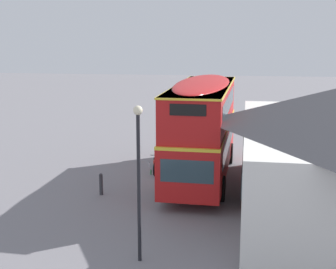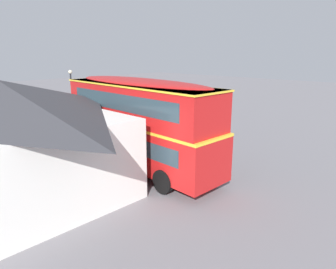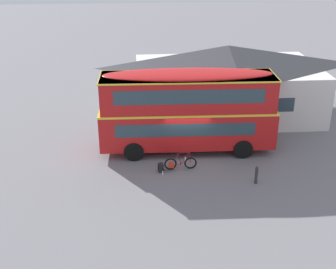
# 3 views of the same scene
# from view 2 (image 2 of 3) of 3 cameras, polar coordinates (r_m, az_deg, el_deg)

# --- Properties ---
(ground_plane) EXTENTS (120.00, 120.00, 0.00)m
(ground_plane) POSITION_cam_2_polar(r_m,az_deg,el_deg) (16.91, -3.08, -5.79)
(ground_plane) COLOR slate
(double_decker_bus) EXTENTS (10.04, 2.94, 4.79)m
(double_decker_bus) POSITION_cam_2_polar(r_m,az_deg,el_deg) (15.80, -5.50, 2.68)
(double_decker_bus) COLOR black
(double_decker_bus) RESTS_ON ground
(touring_bicycle) EXTENTS (1.77, 0.47, 1.05)m
(touring_bicycle) POSITION_cam_2_polar(r_m,az_deg,el_deg) (17.52, 2.00, -3.73)
(touring_bicycle) COLOR black
(touring_bicycle) RESTS_ON ground
(backpack_on_ground) EXTENTS (0.34, 0.32, 0.54)m
(backpack_on_ground) POSITION_cam_2_polar(r_m,az_deg,el_deg) (17.06, 4.95, -4.64)
(backpack_on_ground) COLOR black
(backpack_on_ground) RESTS_ON ground
(water_bottle_clear_plastic) EXTENTS (0.07, 0.07, 0.25)m
(water_bottle_clear_plastic) POSITION_cam_2_polar(r_m,az_deg,el_deg) (17.42, 5.51, -4.79)
(water_bottle_clear_plastic) COLOR silver
(water_bottle_clear_plastic) RESTS_ON ground
(water_bottle_green_metal) EXTENTS (0.07, 0.07, 0.25)m
(water_bottle_green_metal) POSITION_cam_2_polar(r_m,az_deg,el_deg) (17.98, 1.58, -4.09)
(water_bottle_green_metal) COLOR green
(water_bottle_green_metal) RESTS_ON ground
(pub_building) EXTENTS (12.82, 7.62, 4.86)m
(pub_building) POSITION_cam_2_polar(r_m,az_deg,el_deg) (16.21, -28.47, 0.60)
(pub_building) COLOR silver
(pub_building) RESTS_ON ground
(street_lamp) EXTENTS (0.28, 0.28, 4.83)m
(street_lamp) POSITION_cam_2_polar(r_m,az_deg,el_deg) (23.66, -17.56, 6.97)
(street_lamp) COLOR black
(street_lamp) RESTS_ON ground
(kerb_bollard) EXTENTS (0.16, 0.16, 0.97)m
(kerb_bollard) POSITION_cam_2_polar(r_m,az_deg,el_deg) (21.20, -2.30, -0.03)
(kerb_bollard) COLOR #333338
(kerb_bollard) RESTS_ON ground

